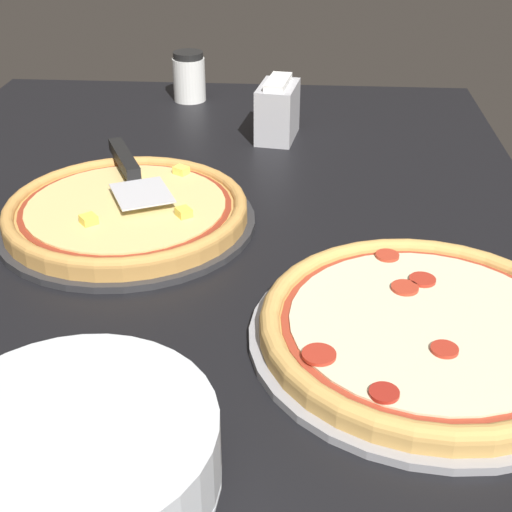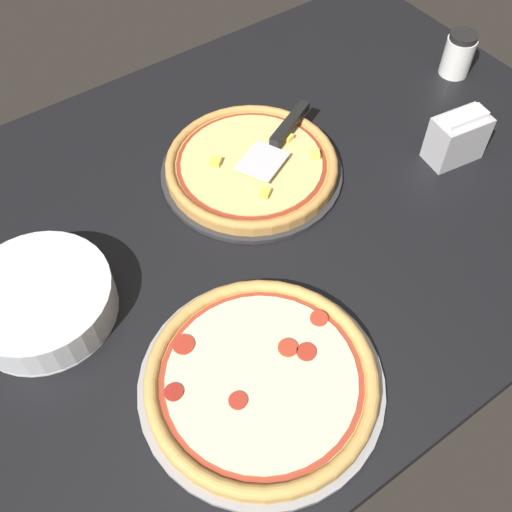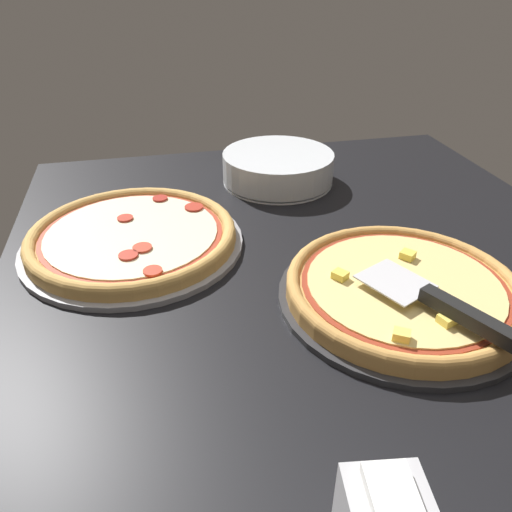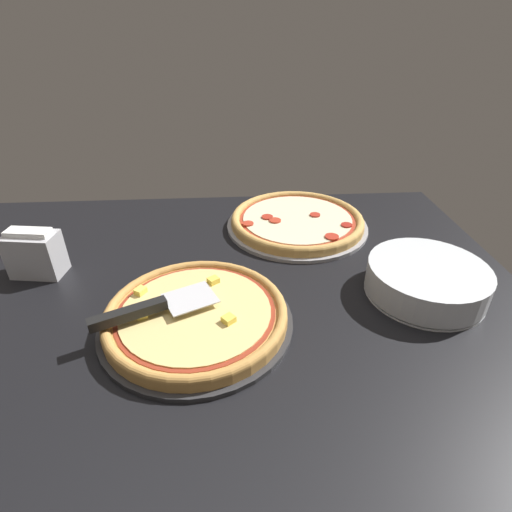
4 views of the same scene
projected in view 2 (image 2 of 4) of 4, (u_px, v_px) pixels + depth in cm
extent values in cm
cube|color=black|center=(277.00, 206.00, 123.45)|extent=(146.86, 108.81, 3.60)
cylinder|color=#2D2D30|center=(252.00, 172.00, 126.09)|extent=(38.22, 38.22, 1.00)
cylinder|color=#C68E47|center=(252.00, 166.00, 124.88)|extent=(35.93, 35.93, 2.03)
torus|color=#C68E47|center=(252.00, 163.00, 124.06)|extent=(35.93, 35.93, 1.97)
cylinder|color=maroon|center=(252.00, 163.00, 124.00)|extent=(31.23, 31.23, 0.15)
cylinder|color=#E5C67A|center=(252.00, 162.00, 123.90)|extent=(29.46, 29.46, 0.40)
cube|color=#F4D64C|center=(266.00, 194.00, 117.47)|extent=(2.89, 2.82, 1.21)
cube|color=#F9E05B|center=(315.00, 154.00, 124.17)|extent=(2.72, 2.85, 1.21)
cube|color=#F4D64C|center=(216.00, 162.00, 122.87)|extent=(3.00, 2.99, 1.21)
cube|color=#F9E05B|center=(287.00, 137.00, 127.26)|extent=(2.53, 2.56, 1.21)
cube|color=yellow|center=(273.00, 158.00, 123.53)|extent=(2.67, 2.49, 1.21)
cylinder|color=#939399|center=(261.00, 384.00, 97.29)|extent=(40.20, 40.20, 1.00)
cylinder|color=tan|center=(262.00, 380.00, 96.26)|extent=(37.79, 37.79, 1.56)
torus|color=tan|center=(262.00, 378.00, 95.64)|extent=(37.79, 37.79, 2.31)
cylinder|color=#A33823|center=(262.00, 378.00, 95.58)|extent=(32.85, 32.85, 0.15)
cylinder|color=beige|center=(262.00, 378.00, 95.48)|extent=(30.99, 30.99, 0.40)
cylinder|color=#AD2D1E|center=(183.00, 344.00, 98.60)|extent=(3.66, 3.66, 0.40)
cylinder|color=#B73823|center=(319.00, 318.00, 101.60)|extent=(3.07, 3.07, 0.40)
cylinder|color=#AD2D1E|center=(238.00, 401.00, 92.75)|extent=(2.99, 2.99, 0.40)
cylinder|color=#B73823|center=(288.00, 348.00, 98.26)|extent=(3.34, 3.34, 0.40)
cylinder|color=maroon|center=(174.00, 392.00, 93.60)|extent=(3.02, 3.02, 0.40)
cylinder|color=#AD2D1E|center=(306.00, 352.00, 97.79)|extent=(3.26, 3.26, 0.40)
cube|color=silver|center=(262.00, 161.00, 121.95)|extent=(12.08, 11.27, 0.24)
cube|color=black|center=(290.00, 123.00, 127.49)|extent=(13.98, 8.13, 2.00)
cylinder|color=silver|center=(46.00, 310.00, 105.82)|extent=(25.49, 25.49, 0.70)
cylinder|color=silver|center=(45.00, 308.00, 105.26)|extent=(25.49, 25.49, 0.70)
cylinder|color=silver|center=(44.00, 306.00, 104.70)|extent=(25.49, 25.49, 0.70)
cylinder|color=silver|center=(43.00, 304.00, 104.14)|extent=(25.49, 25.49, 0.70)
cylinder|color=silver|center=(42.00, 302.00, 103.58)|extent=(25.49, 25.49, 0.70)
cylinder|color=silver|center=(40.00, 300.00, 103.02)|extent=(25.49, 25.49, 0.70)
cylinder|color=silver|center=(39.00, 297.00, 102.45)|extent=(25.49, 25.49, 0.70)
cylinder|color=silver|center=(38.00, 295.00, 101.89)|extent=(25.49, 25.49, 0.70)
cylinder|color=silver|center=(37.00, 293.00, 101.33)|extent=(25.49, 25.49, 0.70)
cylinder|color=silver|center=(36.00, 291.00, 100.77)|extent=(25.49, 25.49, 0.70)
cylinder|color=white|center=(458.00, 56.00, 143.40)|extent=(7.09, 7.09, 9.24)
cylinder|color=black|center=(464.00, 37.00, 139.13)|extent=(6.53, 6.53, 1.40)
cube|color=#B2B2B7|center=(457.00, 138.00, 125.36)|extent=(12.38, 8.36, 10.38)
cube|color=white|center=(464.00, 117.00, 120.72)|extent=(10.23, 5.09, 1.20)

